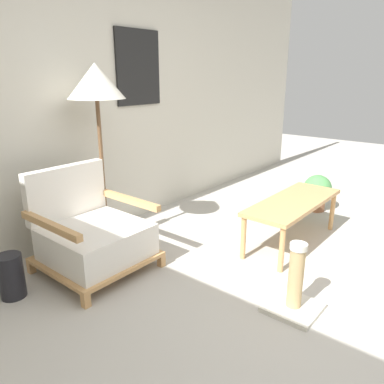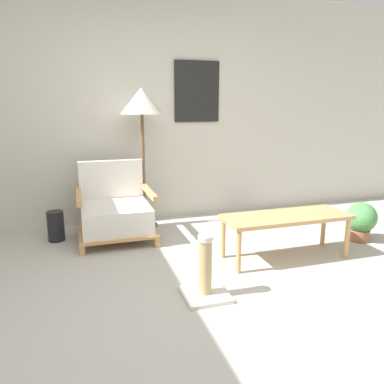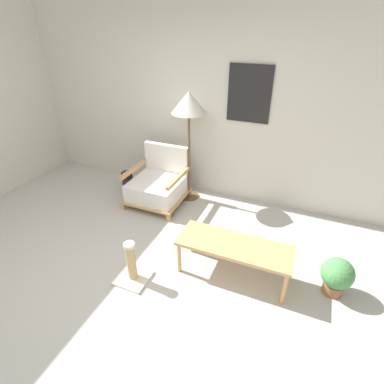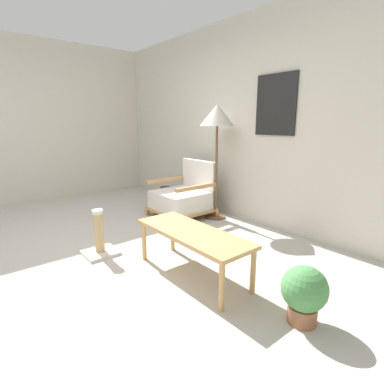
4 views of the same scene
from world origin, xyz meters
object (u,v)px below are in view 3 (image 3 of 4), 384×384
at_px(floor_lamp, 189,107).
at_px(potted_plant, 337,275).
at_px(coffee_table, 235,248).
at_px(vase, 128,181).
at_px(armchair, 158,184).
at_px(scratching_post, 132,268).

height_order(floor_lamp, potted_plant, floor_lamp).
relative_size(coffee_table, potted_plant, 2.85).
height_order(vase, potted_plant, potted_plant).
distance_m(armchair, vase, 0.63).
distance_m(floor_lamp, vase, 1.58).
bearing_deg(floor_lamp, coffee_table, -50.75).
distance_m(floor_lamp, potted_plant, 2.63).
relative_size(armchair, coffee_table, 0.68).
xyz_separation_m(armchair, vase, (-0.61, 0.11, -0.13)).
relative_size(vase, potted_plant, 0.77).
bearing_deg(vase, armchair, -9.84).
distance_m(vase, potted_plant, 3.19).
relative_size(vase, scratching_post, 0.66).
bearing_deg(armchair, potted_plant, -19.19).
height_order(coffee_table, scratching_post, scratching_post).
distance_m(coffee_table, scratching_post, 1.08).
bearing_deg(vase, scratching_post, -55.12).
relative_size(coffee_table, vase, 3.69).
distance_m(armchair, scratching_post, 1.56).
bearing_deg(armchair, vase, 170.16).
bearing_deg(floor_lamp, potted_plant, -29.16).
bearing_deg(scratching_post, floor_lamp, 94.00).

